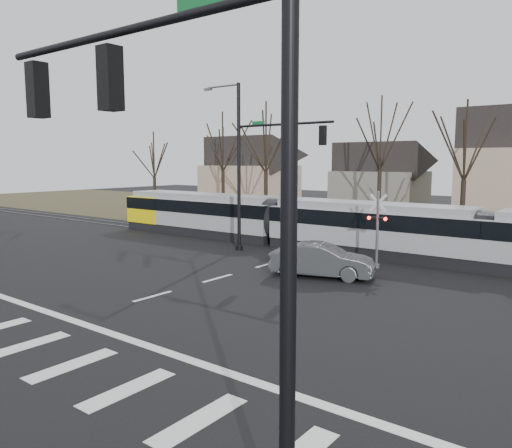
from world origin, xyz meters
The scene contains 14 objects.
ground centered at (0.00, 0.00, 0.00)m, with size 140.00×140.00×0.00m, color black.
grass_verge centered at (0.00, 32.00, 0.01)m, with size 140.00×28.00×0.01m, color #38331E.
crosswalk centered at (0.00, -4.00, 0.01)m, with size 27.00×2.60×0.01m.
stop_line centered at (0.00, -1.80, 0.01)m, with size 28.00×0.35×0.01m, color silver.
lane_dashes centered at (0.00, 16.00, 0.01)m, with size 0.18×30.00×0.01m.
rail_pair centered at (0.00, 15.80, 0.03)m, with size 90.00×1.52×0.06m.
tram centered at (3.05, 16.00, 1.69)m, with size 40.85×3.03×3.10m.
sedan centered at (3.77, 9.27, 0.81)m, with size 5.21×3.15×1.62m, color #3E4144.
signal_pole_near_right centered at (10.11, -6.00, 5.17)m, with size 6.72×0.44×8.00m.
signal_pole_far centered at (-2.41, 12.50, 5.70)m, with size 9.28×0.44×10.20m.
rail_crossing_signal centered at (5.00, 12.79, 1.89)m, with size 1.08×0.36×4.00m.
tree_row centered at (2.00, 26.00, 5.00)m, with size 59.20×7.20×10.00m.
house_a centered at (-20.00, 34.00, 4.46)m, with size 9.72×8.64×8.60m.
house_b centered at (-5.00, 36.00, 3.97)m, with size 8.64×7.56×7.65m.
Camera 1 is at (15.51, -11.29, 5.55)m, focal length 35.00 mm.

